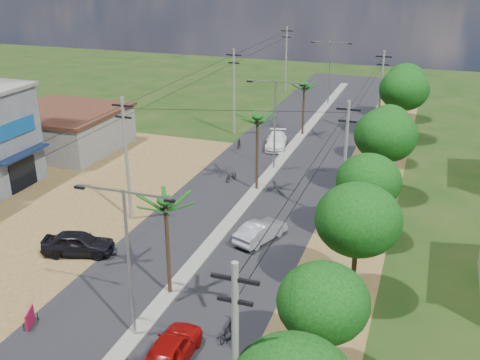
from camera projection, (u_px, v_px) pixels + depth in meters
The scene contains 32 objects.
ground at pixel (135, 337), 28.09m from camera, with size 160.00×160.00×0.00m, color black.
road at pixel (236, 215), 41.23m from camera, with size 12.00×110.00×0.04m, color black.
median at pixel (249, 199), 43.84m from camera, with size 1.00×90.00×0.18m, color #605E56.
dirt_lot_west at pixel (3, 225), 39.70m from camera, with size 18.00×46.00×0.04m, color brown.
dirt_shoulder_east at pixel (352, 233), 38.63m from camera, with size 5.00×90.00×0.03m, color brown.
low_shed at pixel (65, 130), 54.84m from camera, with size 10.40×10.40×3.95m.
tree_east_b at pixel (323, 302), 23.71m from camera, with size 4.00×4.00×5.83m.
tree_east_c at pixel (358, 220), 29.45m from camera, with size 4.60×4.60×6.83m.
tree_east_d at pixel (369, 181), 35.87m from camera, with size 4.20×4.20×6.13m.
tree_east_e at pixel (386, 135), 42.54m from camera, with size 4.80×4.80×7.14m.
tree_east_f at pixel (389, 123), 50.12m from camera, with size 3.80×3.80×5.52m.
tree_east_g at pixel (404, 90), 56.45m from camera, with size 5.00×5.00×7.38m.
tree_east_h at pixel (406, 80), 63.78m from camera, with size 4.40×4.40×6.52m.
palm_median_near at pixel (165, 205), 29.54m from camera, with size 2.00×2.00×6.15m.
palm_median_mid at pixel (257, 120), 43.43m from camera, with size 2.00×2.00×6.55m.
palm_median_far at pixel (304, 87), 57.69m from camera, with size 2.00×2.00×5.85m.
streetlight_near at pixel (128, 253), 26.32m from camera, with size 5.10×0.18×8.00m.
streetlight_mid at pixel (275, 118), 48.23m from camera, with size 5.10×0.18×8.00m.
streetlight_far at pixel (330, 67), 70.14m from camera, with size 5.10×0.18×8.00m.
utility_pole_w_b at pixel (127, 157), 38.99m from camera, with size 1.60×0.24×9.00m.
utility_pole_w_c at pixel (234, 90), 58.27m from camera, with size 1.60×0.24×9.00m.
utility_pole_w_d at pixel (286, 58), 76.68m from camera, with size 1.60×0.24×9.00m.
utility_pole_e_b at pixel (345, 162), 38.05m from camera, with size 1.60×0.24×9.00m.
utility_pole_e_c at pixel (380, 93), 57.33m from camera, with size 1.60×0.24×9.00m.
car_red_near at pixel (171, 350), 25.97m from camera, with size 1.80×4.47×1.52m, color maroon.
car_silver_mid at pixel (261, 231), 37.33m from camera, with size 1.47×4.22×1.39m, color #97999F.
car_white_far at pixel (276, 141), 55.53m from camera, with size 1.92×4.73×1.37m, color silver.
car_parked_dark at pixel (78, 244), 35.58m from camera, with size 1.82×4.52×1.54m, color black.
moto_rider_east at pixel (227, 330), 27.87m from camera, with size 0.60×1.71×0.90m, color black.
moto_rider_west_a at pixel (231, 176), 47.41m from camera, with size 0.56×1.60×0.84m, color black.
moto_rider_west_b at pixel (239, 143), 55.61m from camera, with size 0.45×1.58×0.95m, color black.
roadside_sign at pixel (30, 318), 28.73m from camera, with size 0.49×1.11×0.97m.
Camera 1 is at (12.61, -20.13, 17.73)m, focal length 42.00 mm.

